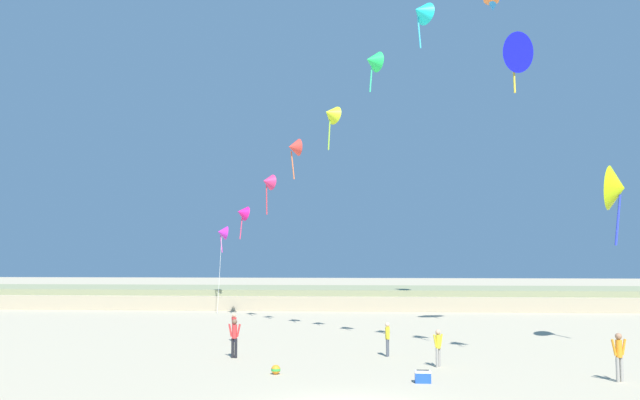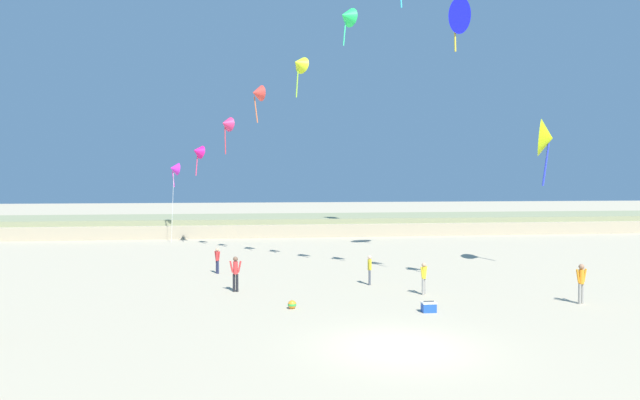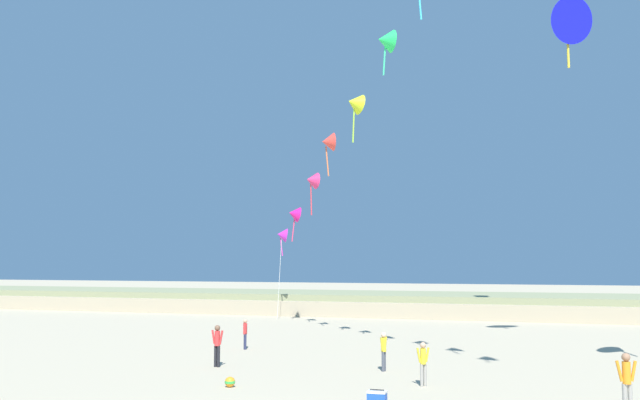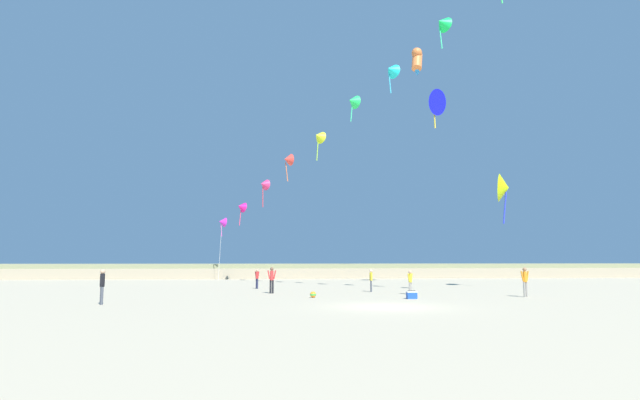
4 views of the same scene
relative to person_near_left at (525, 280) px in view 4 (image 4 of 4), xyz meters
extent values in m
plane|color=tan|center=(-9.61, -5.33, -1.01)|extent=(240.00, 240.00, 0.00)
cube|color=tan|center=(-9.61, 35.84, -0.42)|extent=(120.00, 11.67, 1.19)
cube|color=gray|center=(-9.61, 35.84, 0.34)|extent=(120.00, 9.92, 0.68)
cylinder|color=gray|center=(0.08, 0.02, -0.57)|extent=(0.13, 0.13, 0.88)
cylinder|color=gray|center=(-0.08, -0.02, -0.57)|extent=(0.13, 0.13, 0.88)
cylinder|color=orange|center=(0.00, 0.00, 0.18)|extent=(0.23, 0.23, 0.63)
cylinder|color=orange|center=(0.19, 0.05, 0.23)|extent=(0.22, 0.14, 0.59)
cylinder|color=orange|center=(-0.19, -0.05, 0.23)|extent=(0.22, 0.14, 0.59)
sphere|color=#9E7051|center=(0.00, 0.00, 0.62)|extent=(0.24, 0.24, 0.24)
cylinder|color=#474C56|center=(-23.40, -3.02, -0.58)|extent=(0.13, 0.13, 0.88)
cylinder|color=#474C56|center=(-23.47, -2.88, -0.58)|extent=(0.13, 0.13, 0.88)
cylinder|color=black|center=(-23.44, -2.95, 0.17)|extent=(0.23, 0.23, 0.62)
cylinder|color=black|center=(-23.34, -3.12, 0.22)|extent=(0.18, 0.22, 0.59)
cylinder|color=black|center=(-23.53, -2.78, 0.22)|extent=(0.18, 0.22, 0.59)
sphere|color=tan|center=(-23.44, -2.95, 0.61)|extent=(0.24, 0.24, 0.24)
cylinder|color=#474C56|center=(-8.21, 5.69, -0.63)|extent=(0.11, 0.11, 0.77)
cylinder|color=#474C56|center=(-8.25, 5.56, -0.63)|extent=(0.11, 0.11, 0.77)
cylinder|color=yellow|center=(-8.23, 5.63, 0.03)|extent=(0.20, 0.20, 0.55)
cylinder|color=yellow|center=(-8.19, 5.80, 0.08)|extent=(0.12, 0.20, 0.52)
cylinder|color=yellow|center=(-8.27, 5.46, 0.08)|extent=(0.12, 0.20, 0.52)
sphere|color=beige|center=(-8.23, 5.63, 0.42)|extent=(0.21, 0.21, 0.21)
cylinder|color=gray|center=(-6.18, 2.86, -0.63)|extent=(0.11, 0.11, 0.77)
cylinder|color=gray|center=(-6.28, 2.77, -0.63)|extent=(0.11, 0.11, 0.77)
cylinder|color=yellow|center=(-6.23, 2.82, 0.03)|extent=(0.20, 0.20, 0.54)
cylinder|color=yellow|center=(-6.10, 2.93, 0.07)|extent=(0.19, 0.18, 0.52)
cylinder|color=yellow|center=(-6.37, 2.70, 0.07)|extent=(0.19, 0.18, 0.52)
sphere|color=tan|center=(-6.23, 2.82, 0.41)|extent=(0.21, 0.21, 0.21)
cylinder|color=#282D4C|center=(-16.28, 10.28, -0.64)|extent=(0.11, 0.11, 0.75)
cylinder|color=#282D4C|center=(-16.19, 10.18, -0.64)|extent=(0.11, 0.11, 0.75)
cylinder|color=red|center=(-16.23, 10.23, 0.01)|extent=(0.20, 0.20, 0.53)
cylinder|color=red|center=(-16.34, 10.37, 0.05)|extent=(0.17, 0.19, 0.51)
cylinder|color=red|center=(-16.13, 10.10, 0.05)|extent=(0.17, 0.19, 0.51)
sphere|color=tan|center=(-16.23, 10.23, 0.38)|extent=(0.20, 0.20, 0.20)
cylinder|color=black|center=(-15.01, 4.66, -0.58)|extent=(0.13, 0.13, 0.87)
cylinder|color=black|center=(-15.17, 4.69, -0.58)|extent=(0.13, 0.13, 0.87)
cylinder|color=red|center=(-15.09, 4.68, 0.16)|extent=(0.23, 0.23, 0.61)
cylinder|color=red|center=(-14.90, 4.64, 0.21)|extent=(0.22, 0.12, 0.58)
cylinder|color=red|center=(-15.28, 4.72, 0.21)|extent=(0.22, 0.12, 0.58)
sphere|color=brown|center=(-15.09, 4.68, 0.59)|extent=(0.23, 0.23, 0.23)
cone|color=#C728BE|center=(-20.77, 27.66, 5.41)|extent=(1.25, 1.36, 1.19)
cylinder|color=#E539B2|center=(-20.85, 27.79, 4.50)|extent=(0.20, 0.22, 1.39)
cone|color=#E9177D|center=(-18.43, 23.78, 6.73)|extent=(1.39, 1.43, 1.22)
cylinder|color=#E53964|center=(-18.51, 23.91, 5.64)|extent=(0.21, 0.25, 1.75)
cone|color=#E72F68|center=(-16.02, 20.43, 8.65)|extent=(1.33, 1.35, 1.16)
cylinder|color=#E53945|center=(-16.11, 20.55, 7.40)|extent=(0.11, 0.17, 2.07)
cone|color=#EC3F35|center=(-13.78, 16.57, 10.42)|extent=(1.18, 1.31, 1.12)
cylinder|color=orange|center=(-13.86, 16.70, 9.29)|extent=(0.29, 0.25, 1.83)
cone|color=#D3EA22|center=(-11.23, 12.92, 11.75)|extent=(1.41, 1.42, 1.22)
cylinder|color=#A8E539|center=(-11.32, 13.05, 10.60)|extent=(0.19, 0.21, 1.87)
cone|color=#23E85E|center=(-8.81, 9.38, 13.80)|extent=(1.25, 1.34, 1.14)
cylinder|color=#39E596|center=(-8.89, 9.50, 12.87)|extent=(0.19, 0.15, 1.42)
cone|color=#19DFD8|center=(-6.54, 5.66, 15.03)|extent=(1.34, 1.38, 1.18)
cylinder|color=#39C2E5|center=(-6.62, 5.78, 14.06)|extent=(0.19, 0.09, 1.50)
cone|color=#13E958|center=(-3.80, 2.26, 17.10)|extent=(1.33, 1.39, 1.20)
cylinder|color=#39E599|center=(-3.88, 2.38, 16.11)|extent=(0.19, 0.13, 1.55)
cylinder|color=silver|center=(-20.90, 27.52, 2.17)|extent=(0.28, 0.31, 6.36)
cylinder|color=orange|center=(-0.95, 17.66, 20.84)|extent=(1.62, 1.96, 2.18)
sphere|color=orange|center=(-0.95, 17.66, 21.71)|extent=(1.04, 1.04, 1.04)
cone|color=#2D94E5|center=(-0.95, 17.66, 19.77)|extent=(1.19, 1.19, 0.79)
sphere|color=black|center=(-0.95, 17.66, 22.01)|extent=(0.22, 0.22, 0.22)
cone|color=#BCDA10|center=(3.48, 9.40, 6.96)|extent=(1.96, 2.43, 2.33)
cone|color=blue|center=(3.48, 9.40, 6.98)|extent=(1.12, 1.36, 1.29)
cylinder|color=blue|center=(3.48, 9.40, 5.34)|extent=(0.34, 0.32, 2.56)
cone|color=#1418E3|center=(-0.38, 14.51, 15.60)|extent=(2.67, 2.29, 2.51)
cone|color=yellow|center=(-0.38, 14.51, 15.62)|extent=(1.50, 1.30, 1.39)
cylinder|color=yellow|center=(-0.38, 14.51, 14.20)|extent=(0.13, 0.30, 2.09)
cube|color=blue|center=(-7.13, -0.67, -0.83)|extent=(0.56, 0.40, 0.36)
cube|color=white|center=(-7.13, -0.67, -0.62)|extent=(0.58, 0.41, 0.06)
cylinder|color=black|center=(-7.13, -0.67, -0.56)|extent=(0.45, 0.03, 0.03)
sphere|color=orange|center=(-12.66, 0.67, -0.83)|extent=(0.36, 0.36, 0.36)
cylinder|color=green|center=(-12.66, 0.67, -0.83)|extent=(0.36, 0.36, 0.09)
camera|label=1|loc=(-9.02, -25.66, 3.54)|focal=38.00mm
camera|label=2|loc=(-14.56, -23.13, 4.42)|focal=32.00mm
camera|label=3|loc=(-2.57, -21.38, 3.34)|focal=38.00mm
camera|label=4|loc=(-14.99, -28.85, 1.18)|focal=28.00mm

